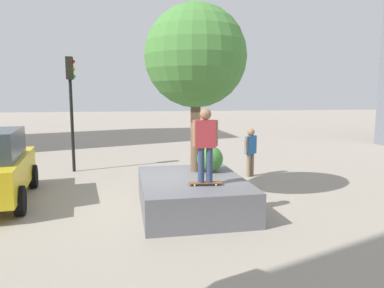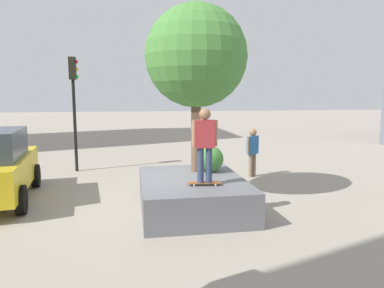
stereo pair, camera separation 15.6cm
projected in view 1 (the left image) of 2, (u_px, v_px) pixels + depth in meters
name	position (u px, v px, depth m)	size (l,w,h in m)	color
ground_plane	(175.00, 203.00, 9.75)	(120.00, 120.00, 0.00)	#9E9384
planter_ledge	(192.00, 193.00, 9.24)	(3.56, 2.65, 0.82)	slate
plaza_tree	(196.00, 57.00, 9.63)	(2.81, 2.81, 4.61)	brown
boxwood_shrub	(210.00, 159.00, 9.92)	(0.74, 0.74, 0.74)	#3D7A33
skateboard	(205.00, 183.00, 8.45)	(0.31, 0.82, 0.07)	brown
skateboarder	(205.00, 140.00, 8.31)	(0.27, 0.60, 1.77)	navy
traffic_light_corner	(71.00, 94.00, 13.49)	(0.29, 0.35, 4.43)	black
pedestrian_crossing	(251.00, 149.00, 12.91)	(0.44, 0.51, 1.78)	#847056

